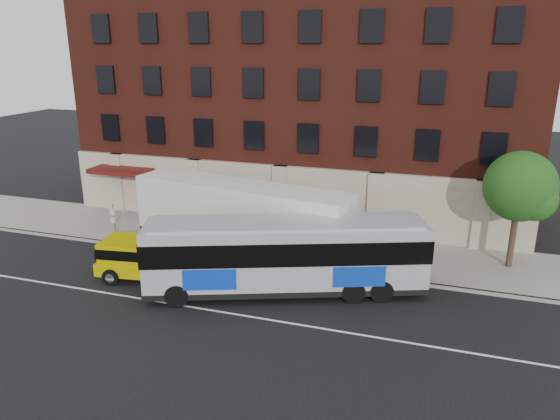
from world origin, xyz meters
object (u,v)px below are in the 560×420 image
(sign_pole, at_px, (114,221))
(shipping_container, at_px, (241,221))
(street_tree, at_px, (520,189))
(yellow_suv, at_px, (145,257))
(city_bus, at_px, (286,253))

(sign_pole, xyz_separation_m, shipping_container, (7.81, 0.65, 0.62))
(street_tree, height_order, shipping_container, street_tree)
(street_tree, relative_size, yellow_suv, 1.13)
(sign_pole, distance_m, yellow_suv, 5.56)
(street_tree, xyz_separation_m, city_bus, (-10.53, -6.19, -2.41))
(sign_pole, height_order, city_bus, city_bus)
(yellow_suv, bearing_deg, street_tree, 21.21)
(yellow_suv, bearing_deg, shipping_container, 49.88)
(street_tree, bearing_deg, sign_pole, -171.39)
(city_bus, distance_m, shipping_container, 5.10)
(shipping_container, bearing_deg, street_tree, 10.68)
(sign_pole, height_order, yellow_suv, sign_pole)
(sign_pole, xyz_separation_m, city_bus, (11.51, -2.86, 0.54))
(yellow_suv, bearing_deg, sign_pole, 140.01)
(sign_pole, relative_size, shipping_container, 0.20)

